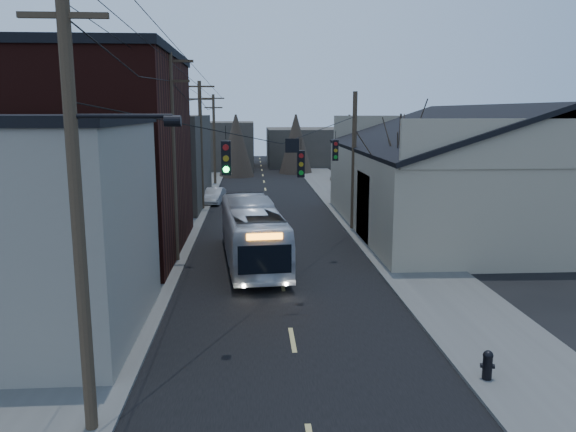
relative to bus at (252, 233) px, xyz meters
name	(u,v)px	position (x,y,z in m)	size (l,w,h in m)	color
road_surface	(270,216)	(1.26, 12.33, -1.47)	(9.00, 110.00, 0.02)	black
sidewalk_left	(178,216)	(-5.24, 12.33, -1.42)	(4.00, 110.00, 0.12)	#474744
sidewalk_right	(361,214)	(7.76, 12.33, -1.42)	(4.00, 110.00, 0.12)	#474744
building_clapboard	(10,232)	(-7.74, -8.67, 2.02)	(8.00, 8.00, 7.00)	gray
building_brick	(79,158)	(-8.74, 2.33, 3.52)	(10.00, 12.00, 10.00)	black
building_left_far	(148,160)	(-8.24, 18.33, 2.02)	(9.00, 14.00, 7.00)	#38332D
warehouse	(479,186)	(14.26, 7.33, 1.22)	(16.16, 20.60, 7.73)	gray
building_far_left	(215,145)	(-4.74, 47.33, 1.52)	(10.00, 12.00, 6.00)	#38332D
building_far_right	(310,146)	(8.26, 52.33, 1.02)	(12.00, 14.00, 5.00)	#38332D
bare_tree	(398,183)	(7.76, 2.33, 2.12)	(0.40, 0.40, 7.20)	black
utility_lines	(220,152)	(-1.85, 6.47, 3.48)	(11.24, 45.28, 10.50)	#382B1E
bus	(252,233)	(0.00, 0.00, 0.00)	(2.48, 10.60, 2.95)	#B8BDC5
parked_car	(214,196)	(-3.04, 18.25, -0.85)	(1.32, 3.77, 1.24)	#9EA0A5
fire_hydrant	(488,364)	(6.35, -12.91, -0.92)	(0.40, 0.28, 0.82)	black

